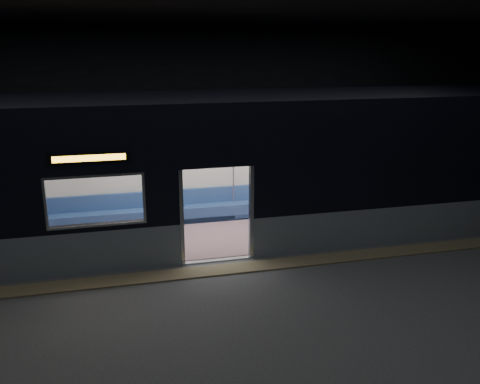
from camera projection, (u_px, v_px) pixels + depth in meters
name	position (u px, v px, depth m)	size (l,w,h in m)	color
station_floor	(228.00, 282.00, 9.87)	(24.00, 14.00, 0.01)	#47494C
station_envelope	(227.00, 91.00, 8.84)	(24.00, 14.00, 5.00)	black
tactile_strip	(223.00, 270.00, 10.37)	(22.80, 0.50, 0.03)	#8C7F59
metro_car	(204.00, 161.00, 11.72)	(18.00, 3.04, 3.35)	gray
passenger	(321.00, 183.00, 13.71)	(0.48, 0.79, 1.50)	black
handbag	(324.00, 191.00, 13.51)	(0.31, 0.27, 0.16)	black
transit_map	(295.00, 160.00, 13.68)	(0.96, 0.03, 0.62)	white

